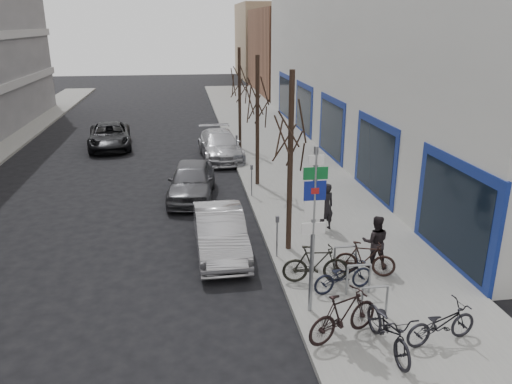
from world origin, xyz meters
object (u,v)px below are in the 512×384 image
object	(u,v)px
bike_rack	(359,276)
parked_car_mid	(192,180)
tree_mid	(257,91)
pedestrian_near	(326,207)
bike_near_left	(389,325)
parked_car_front	(220,232)
lane_car	(110,136)
tree_near	(291,120)
bike_far_inner	(365,258)
bike_near_right	(343,315)
meter_front	(277,232)
bike_far_curb	(442,320)
tree_far	(239,75)
pedestrian_far	(375,241)
bike_mid_inner	(316,264)
meter_back	(237,145)
meter_mid	(252,177)
bike_mid_curb	(343,273)
parked_car_back	(220,145)
highway_sign_pole	(313,222)

from	to	relation	value
bike_rack	parked_car_mid	size ratio (longest dim) A/B	0.53
tree_mid	pedestrian_near	size ratio (longest dim) A/B	3.42
bike_near_left	pedestrian_near	world-z (taller)	pedestrian_near
parked_car_front	lane_car	xyz separation A→B (m)	(-5.11, 14.47, -0.01)
tree_near	bike_far_inner	world-z (taller)	tree_near
bike_near_right	bike_far_inner	xyz separation A→B (m)	(1.47, 2.67, -0.07)
meter_front	bike_far_curb	world-z (taller)	meter_front
tree_far	bike_far_inner	bearing A→B (deg)	-83.52
pedestrian_near	tree_mid	bearing A→B (deg)	-90.35
meter_front	pedestrian_far	world-z (taller)	pedestrian_far
bike_mid_inner	pedestrian_far	world-z (taller)	pedestrian_far
bike_rack	meter_back	size ratio (longest dim) A/B	1.78
meter_mid	bike_mid_curb	world-z (taller)	meter_mid
meter_back	bike_near_right	xyz separation A→B (m)	(0.69, -15.15, -0.19)
parked_car_front	pedestrian_near	distance (m)	3.72
parked_car_mid	meter_back	bearing A→B (deg)	70.92
parked_car_back	tree_far	bearing A→B (deg)	46.76
highway_sign_pole	meter_back	distance (m)	14.10
bike_mid_curb	bike_far_inner	xyz separation A→B (m)	(0.84, 0.71, -0.01)
tree_far	meter_front	xyz separation A→B (m)	(-0.45, -13.50, -3.19)
tree_mid	bike_far_curb	world-z (taller)	tree_mid
tree_mid	parked_car_back	xyz separation A→B (m)	(-1.20, 5.03, -3.40)
meter_front	bike_near_left	xyz separation A→B (m)	(1.49, -4.71, -0.17)
bike_rack	bike_near_right	world-z (taller)	bike_near_right
tree_mid	parked_car_back	distance (m)	6.19
meter_mid	parked_car_mid	distance (m)	2.41
bike_near_right	pedestrian_near	distance (m)	6.08
bike_rack	parked_car_front	size ratio (longest dim) A/B	0.54
bike_mid_curb	parked_car_front	size ratio (longest dim) A/B	0.40
bike_near_left	pedestrian_near	bearing A→B (deg)	82.06
meter_back	pedestrian_near	xyz separation A→B (m)	(1.96, -9.21, 0.04)
parked_car_back	lane_car	distance (m)	6.78
bike_near_left	bike_near_right	xyz separation A→B (m)	(-0.81, 0.56, -0.02)
bike_near_right	lane_car	world-z (taller)	lane_car
bike_near_left	parked_car_mid	distance (m)	11.40
pedestrian_near	pedestrian_far	bearing A→B (deg)	85.92
highway_sign_pole	bike_near_left	xyz separation A→B (m)	(1.24, -1.70, -1.71)
tree_near	parked_car_front	size ratio (longest dim) A/B	1.32
tree_mid	meter_back	size ratio (longest dim) A/B	4.33
lane_car	meter_front	bearing A→B (deg)	-72.70
pedestrian_far	parked_car_front	bearing A→B (deg)	-8.79
bike_far_curb	bike_mid_curb	bearing A→B (deg)	18.93
tree_near	lane_car	size ratio (longest dim) A/B	1.13
tree_near	parked_car_front	bearing A→B (deg)	172.02
lane_car	bike_far_inner	bearing A→B (deg)	-68.55
bike_rack	meter_mid	bearing A→B (deg)	101.80
bike_far_inner	tree_far	bearing A→B (deg)	25.30
bike_near_left	tree_far	bearing A→B (deg)	89.47
bike_near_left	pedestrian_far	bearing A→B (deg)	69.54
bike_rack	bike_far_curb	size ratio (longest dim) A/B	1.30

